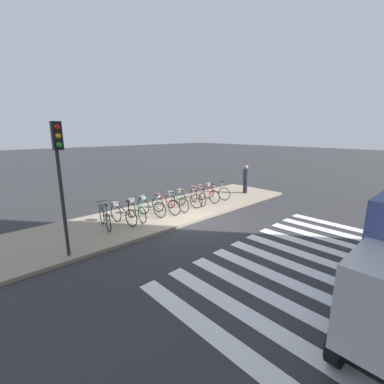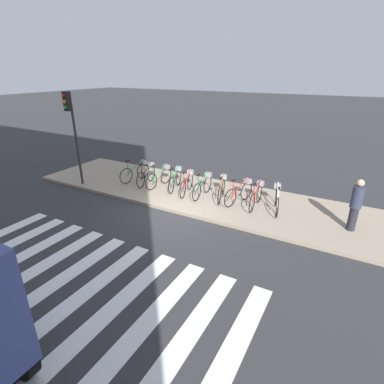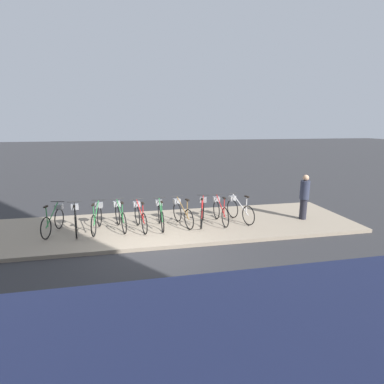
{
  "view_description": "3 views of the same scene",
  "coord_description": "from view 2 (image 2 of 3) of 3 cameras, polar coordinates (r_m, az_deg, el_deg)",
  "views": [
    {
      "loc": [
        -7.2,
        -7.43,
        3.77
      ],
      "look_at": [
        0.59,
        0.88,
        1.1
      ],
      "focal_mm": 24.0,
      "sensor_mm": 36.0,
      "label": 1
    },
    {
      "loc": [
        5.35,
        -8.22,
        4.86
      ],
      "look_at": [
        0.38,
        0.7,
        0.66
      ],
      "focal_mm": 28.0,
      "sensor_mm": 36.0,
      "label": 2
    },
    {
      "loc": [
        -0.6,
        -8.26,
        3.65
      ],
      "look_at": [
        1.4,
        1.56,
        1.36
      ],
      "focal_mm": 28.0,
      "sensor_mm": 36.0,
      "label": 3
    }
  ],
  "objects": [
    {
      "name": "parked_bicycle_1",
      "position": [
        13.39,
        -8.57,
        3.43
      ],
      "size": [
        0.46,
        1.67,
        1.03
      ],
      "color": "black",
      "rests_on": "sidewalk"
    },
    {
      "name": "sidewalk",
      "position": [
        12.39,
        1.13,
        -0.42
      ],
      "size": [
        14.78,
        3.76,
        0.12
      ],
      "color": "gray",
      "rests_on": "ground_plane"
    },
    {
      "name": "parked_bicycle_8",
      "position": [
        11.28,
        12.23,
        -0.51
      ],
      "size": [
        0.46,
        1.68,
        1.03
      ],
      "color": "black",
      "rests_on": "sidewalk"
    },
    {
      "name": "parked_bicycle_0",
      "position": [
        13.89,
        -10.6,
        3.99
      ],
      "size": [
        0.5,
        1.66,
        1.03
      ],
      "color": "black",
      "rests_on": "sidewalk"
    },
    {
      "name": "parked_bicycle_3",
      "position": [
        12.71,
        -3.12,
        2.6
      ],
      "size": [
        0.56,
        1.64,
        1.03
      ],
      "color": "black",
      "rests_on": "sidewalk"
    },
    {
      "name": "parked_bicycle_6",
      "position": [
        11.72,
        5.7,
        0.79
      ],
      "size": [
        0.59,
        1.63,
        1.03
      ],
      "color": "black",
      "rests_on": "sidewalk"
    },
    {
      "name": "parked_bicycle_9",
      "position": [
        11.15,
        15.89,
        -1.16
      ],
      "size": [
        0.61,
        1.63,
        1.03
      ],
      "color": "black",
      "rests_on": "sidewalk"
    },
    {
      "name": "parked_bicycle_4",
      "position": [
        12.23,
        -0.9,
        1.84
      ],
      "size": [
        0.52,
        1.65,
        1.03
      ],
      "color": "black",
      "rests_on": "sidewalk"
    },
    {
      "name": "parked_bicycle_2",
      "position": [
        13.05,
        -6.06,
        3.05
      ],
      "size": [
        0.46,
        1.68,
        1.03
      ],
      "color": "black",
      "rests_on": "sidewalk"
    },
    {
      "name": "parked_bicycle_7",
      "position": [
        11.47,
        9.16,
        0.11
      ],
      "size": [
        0.62,
        1.62,
        1.03
      ],
      "color": "black",
      "rests_on": "sidewalk"
    },
    {
      "name": "parked_bicycle_5",
      "position": [
        11.96,
        2.17,
        1.33
      ],
      "size": [
        0.46,
        1.68,
        1.03
      ],
      "color": "black",
      "rests_on": "sidewalk"
    },
    {
      "name": "ground_plane",
      "position": [
        10.94,
        -3.52,
        -4.04
      ],
      "size": [
        120.0,
        120.0,
        0.0
      ],
      "primitive_type": "plane",
      "color": "#2D2D30"
    },
    {
      "name": "traffic_light",
      "position": [
        13.54,
        -22.02,
        12.58
      ],
      "size": [
        0.24,
        0.4,
        3.93
      ],
      "color": "#2D2D2D",
      "rests_on": "sidewalk"
    },
    {
      "name": "pedestrian",
      "position": [
        10.5,
        28.74,
        -2.03
      ],
      "size": [
        0.34,
        0.34,
        1.7
      ],
      "color": "#23232D",
      "rests_on": "sidewalk"
    }
  ]
}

